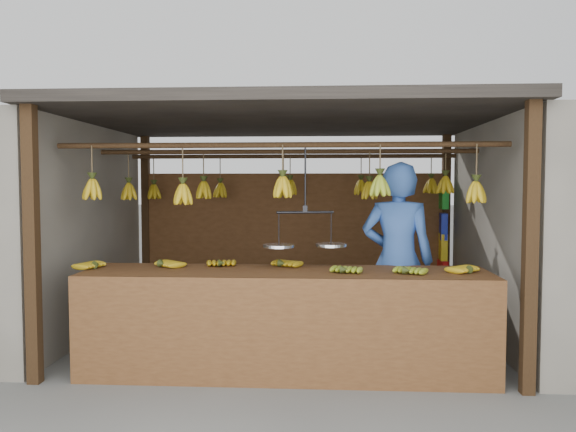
{
  "coord_description": "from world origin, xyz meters",
  "views": [
    {
      "loc": [
        0.38,
        -5.95,
        1.65
      ],
      "look_at": [
        0.0,
        0.3,
        1.3
      ],
      "focal_mm": 35.0,
      "sensor_mm": 36.0,
      "label": 1
    }
  ],
  "objects": [
    {
      "name": "counter",
      "position": [
        0.06,
        -1.23,
        0.71
      ],
      "size": [
        3.59,
        0.8,
        0.96
      ],
      "color": "#59351A",
      "rests_on": "ground"
    },
    {
      "name": "hanging_bananas",
      "position": [
        -0.01,
        -0.01,
        1.6
      ],
      "size": [
        3.61,
        2.25,
        0.37
      ],
      "color": "#B79113",
      "rests_on": "ground"
    },
    {
      "name": "ground",
      "position": [
        0.0,
        0.0,
        0.0
      ],
      "size": [
        80.0,
        80.0,
        0.0
      ],
      "primitive_type": "plane",
      "color": "#5B5B57"
    },
    {
      "name": "stall",
      "position": [
        0.0,
        0.33,
        1.97
      ],
      "size": [
        4.3,
        3.3,
        2.4
      ],
      "color": "black",
      "rests_on": "ground"
    },
    {
      "name": "vendor",
      "position": [
        1.1,
        -0.6,
        0.93
      ],
      "size": [
        0.75,
        0.56,
        1.86
      ],
      "primitive_type": "imported",
      "rotation": [
        0.0,
        0.0,
        2.96
      ],
      "color": "#3359A5",
      "rests_on": "ground"
    },
    {
      "name": "bag_bundles",
      "position": [
        1.94,
        1.35,
        0.99
      ],
      "size": [
        0.08,
        0.26,
        1.34
      ],
      "color": "#199926",
      "rests_on": "ground"
    },
    {
      "name": "balance_scale",
      "position": [
        0.23,
        -1.0,
        1.16
      ],
      "size": [
        0.74,
        0.38,
        0.9
      ],
      "color": "black",
      "rests_on": "ground"
    }
  ]
}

